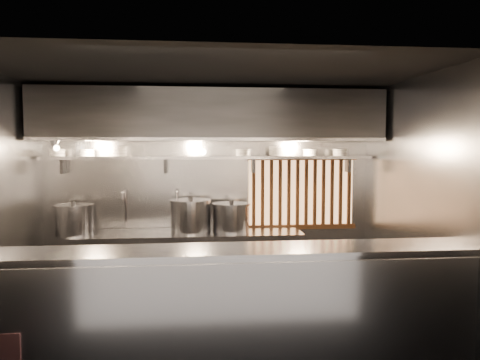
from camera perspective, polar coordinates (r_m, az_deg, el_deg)
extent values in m
plane|color=black|center=(5.42, -2.97, -17.90)|extent=(4.50, 4.50, 0.00)
plane|color=black|center=(5.08, -3.09, 12.81)|extent=(4.50, 4.50, 0.00)
plane|color=gray|center=(6.55, -3.72, -1.42)|extent=(4.50, 0.00, 4.50)
plane|color=gray|center=(5.65, 20.45, -2.56)|extent=(0.00, 3.00, 3.00)
cube|color=gray|center=(4.34, -2.30, -15.85)|extent=(4.50, 0.50, 1.10)
cube|color=#939399|center=(4.09, -2.05, -17.08)|extent=(4.50, 0.02, 1.01)
cube|color=gray|center=(4.18, -2.32, -8.54)|extent=(4.50, 0.56, 0.03)
cube|color=gray|center=(6.35, -6.29, -10.34)|extent=(3.00, 0.70, 0.90)
cube|color=gray|center=(6.34, -3.67, 2.74)|extent=(4.40, 0.34, 0.04)
cube|color=#2D2D30|center=(6.14, -3.61, 7.79)|extent=(4.40, 0.80, 0.65)
cube|color=gray|center=(5.72, -3.42, 5.00)|extent=(4.40, 0.03, 0.04)
cube|color=#FEB772|center=(6.71, 7.45, -1.49)|extent=(1.50, 0.02, 0.92)
cube|color=brown|center=(6.64, 7.59, 2.68)|extent=(1.56, 0.06, 0.06)
cube|color=brown|center=(6.73, 7.51, -5.69)|extent=(1.56, 0.06, 0.06)
cube|color=brown|center=(6.54, 1.68, -1.61)|extent=(0.04, 0.04, 0.92)
cube|color=brown|center=(6.56, 2.76, -1.59)|extent=(0.04, 0.04, 0.92)
cube|color=brown|center=(6.58, 3.84, -1.58)|extent=(0.04, 0.04, 0.92)
cube|color=brown|center=(6.60, 4.91, -1.57)|extent=(0.04, 0.04, 0.92)
cube|color=brown|center=(6.62, 5.97, -1.55)|extent=(0.04, 0.04, 0.92)
cube|color=brown|center=(6.65, 7.03, -1.54)|extent=(0.04, 0.04, 0.92)
cube|color=brown|center=(6.68, 8.07, -1.52)|extent=(0.04, 0.04, 0.92)
cube|color=brown|center=(6.71, 9.11, -1.51)|extent=(0.04, 0.04, 0.92)
cube|color=brown|center=(6.75, 10.13, -1.49)|extent=(0.04, 0.04, 0.92)
cube|color=brown|center=(6.78, 11.15, -1.48)|extent=(0.04, 0.04, 0.92)
cube|color=brown|center=(6.82, 12.15, -1.46)|extent=(0.04, 0.04, 0.92)
cube|color=brown|center=(6.86, 13.14, -1.44)|extent=(0.05, 0.04, 0.92)
cylinder|color=silver|center=(6.58, -13.76, -3.35)|extent=(0.03, 0.03, 0.48)
sphere|color=silver|center=(6.56, -13.80, -1.27)|extent=(0.04, 0.04, 0.04)
cylinder|color=silver|center=(6.43, -13.95, -1.37)|extent=(0.03, 0.26, 0.03)
sphere|color=silver|center=(6.30, -14.12, -1.49)|extent=(0.04, 0.04, 0.04)
cylinder|color=silver|center=(6.31, -14.10, -2.12)|extent=(0.03, 0.03, 0.14)
cylinder|color=silver|center=(6.52, -7.65, -3.33)|extent=(0.03, 0.03, 0.48)
sphere|color=silver|center=(6.50, -7.67, -1.23)|extent=(0.04, 0.04, 0.04)
cylinder|color=silver|center=(6.37, -7.70, -1.34)|extent=(0.03, 0.26, 0.03)
sphere|color=silver|center=(6.24, -7.74, -1.45)|extent=(0.04, 0.04, 0.04)
cylinder|color=silver|center=(6.25, -7.73, -2.09)|extent=(0.03, 0.03, 0.14)
cone|color=gray|center=(6.09, -21.69, 4.19)|extent=(0.25, 0.27, 0.20)
sphere|color=#FFE0B2|center=(6.07, -21.46, 3.63)|extent=(0.07, 0.07, 0.07)
cylinder|color=#2D2D30|center=(6.19, -21.46, 4.93)|extent=(0.02, 0.22, 0.02)
cylinder|color=#2D2D30|center=(6.22, -4.55, 4.18)|extent=(0.01, 0.01, 0.12)
sphere|color=#FFE0B2|center=(6.22, -4.55, 3.45)|extent=(0.09, 0.09, 0.09)
cylinder|color=gray|center=(6.36, -19.55, -4.71)|extent=(0.53, 0.53, 0.36)
cylinder|color=gray|center=(6.34, -19.60, -2.97)|extent=(0.57, 0.57, 0.03)
cylinder|color=#2D2D30|center=(6.33, -19.60, -2.65)|extent=(0.06, 0.06, 0.04)
cylinder|color=gray|center=(6.25, -1.06, -4.70)|extent=(0.63, 0.63, 0.35)
cylinder|color=gray|center=(6.22, -1.06, -2.97)|extent=(0.67, 0.67, 0.03)
cylinder|color=#2D2D30|center=(6.22, -1.06, -2.65)|extent=(0.06, 0.06, 0.04)
cylinder|color=gray|center=(6.22, -6.03, -4.51)|extent=(0.69, 0.69, 0.40)
cylinder|color=gray|center=(6.19, -6.04, -2.53)|extent=(0.73, 0.73, 0.03)
cylinder|color=#2D2D30|center=(6.19, -6.04, -2.20)|extent=(0.06, 0.06, 0.04)
cube|color=red|center=(4.40, -26.71, -18.45)|extent=(0.25, 0.04, 0.34)
cylinder|color=silver|center=(6.57, -21.36, 2.86)|extent=(0.18, 0.18, 0.03)
cylinder|color=silver|center=(6.57, -21.37, 3.19)|extent=(0.18, 0.18, 0.03)
cylinder|color=silver|center=(6.57, -21.38, 3.44)|extent=(0.20, 0.20, 0.01)
cylinder|color=silver|center=(6.48, -18.13, 2.93)|extent=(0.19, 0.19, 0.03)
cylinder|color=silver|center=(6.48, -18.13, 3.26)|extent=(0.19, 0.19, 0.03)
cylinder|color=silver|center=(6.48, -18.14, 3.51)|extent=(0.21, 0.21, 0.01)
cylinder|color=silver|center=(6.41, -14.63, 2.99)|extent=(0.22, 0.22, 0.03)
cylinder|color=silver|center=(6.41, -14.64, 3.33)|extent=(0.22, 0.22, 0.03)
cylinder|color=silver|center=(6.41, -14.64, 3.67)|extent=(0.22, 0.22, 0.03)
cylinder|color=silver|center=(6.41, -14.65, 3.92)|extent=(0.24, 0.24, 0.01)
cylinder|color=silver|center=(6.38, 0.43, 3.11)|extent=(0.20, 0.20, 0.03)
cylinder|color=silver|center=(6.38, 0.43, 3.46)|extent=(0.20, 0.20, 0.03)
cylinder|color=silver|center=(6.38, 0.43, 3.71)|extent=(0.22, 0.22, 0.01)
cylinder|color=silver|center=(6.45, 4.57, 3.11)|extent=(0.23, 0.23, 0.03)
cylinder|color=silver|center=(6.45, 4.57, 3.45)|extent=(0.23, 0.23, 0.03)
cylinder|color=silver|center=(6.45, 4.57, 3.79)|extent=(0.23, 0.23, 0.03)
cylinder|color=silver|center=(6.45, 4.57, 4.04)|extent=(0.24, 0.24, 0.01)
cylinder|color=silver|center=(6.55, 8.50, 3.09)|extent=(0.18, 0.18, 0.03)
cylinder|color=silver|center=(6.55, 8.50, 3.43)|extent=(0.18, 0.18, 0.03)
cylinder|color=silver|center=(6.55, 8.51, 3.67)|extent=(0.20, 0.20, 0.01)
cylinder|color=silver|center=(6.67, 12.10, 3.07)|extent=(0.20, 0.20, 0.03)
cylinder|color=silver|center=(6.67, 12.11, 3.39)|extent=(0.20, 0.20, 0.03)
cylinder|color=silver|center=(6.67, 12.11, 3.63)|extent=(0.21, 0.21, 0.01)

